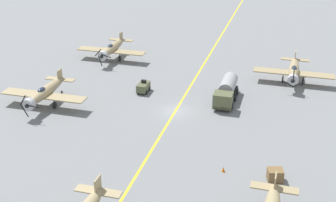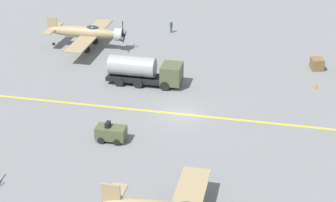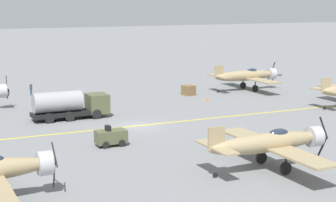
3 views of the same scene
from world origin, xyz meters
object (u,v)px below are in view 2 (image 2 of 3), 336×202
airplane_near_left (87,33)px  tow_tractor (111,133)px  supply_crate_by_tanker (317,64)px  traffic_cone (316,86)px  fuel_tanker (145,71)px  ground_crew_walking (171,26)px

airplane_near_left → tow_tractor: 23.11m
tow_tractor → supply_crate_by_tanker: tow_tractor is taller
airplane_near_left → traffic_cone: airplane_near_left is taller
supply_crate_by_tanker → traffic_cone: (5.36, -0.17, -0.37)m
airplane_near_left → fuel_tanker: (8.77, 9.50, -0.50)m
airplane_near_left → supply_crate_by_tanker: size_ratio=7.78×
fuel_tanker → supply_crate_by_tanker: fuel_tanker is taller
airplane_near_left → supply_crate_by_tanker: bearing=93.3°
fuel_tanker → ground_crew_walking: (-16.55, -0.65, -0.62)m
tow_tractor → supply_crate_by_tanker: (-20.19, 17.92, -0.15)m
supply_crate_by_tanker → ground_crew_walking: bearing=-114.7°
tow_tractor → traffic_cone: tow_tractor is taller
ground_crew_walking → fuel_tanker: bearing=2.2°
tow_tractor → traffic_cone: 23.14m
tow_tractor → supply_crate_by_tanker: bearing=138.4°
fuel_tanker → ground_crew_walking: size_ratio=4.91×
traffic_cone → tow_tractor: bearing=-50.1°
ground_crew_walking → traffic_cone: ground_crew_walking is taller
fuel_tanker → tow_tractor: fuel_tanker is taller
airplane_near_left → traffic_cone: 28.07m
airplane_near_left → fuel_tanker: size_ratio=1.50×
tow_tractor → ground_crew_walking: tow_tractor is taller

